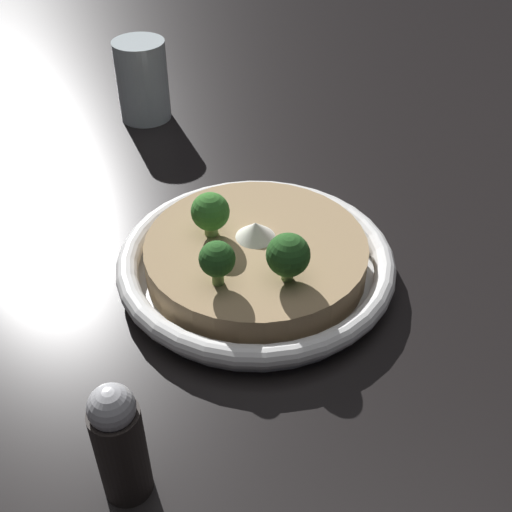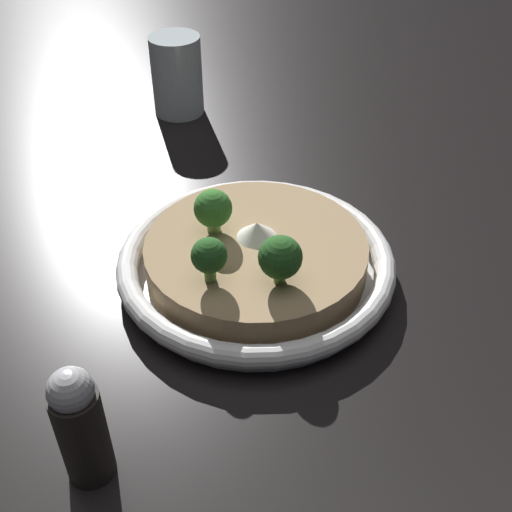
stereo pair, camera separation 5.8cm
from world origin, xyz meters
name	(u,v)px [view 1 (the left image)]	position (x,y,z in m)	size (l,w,h in m)	color
ground_plane	(256,275)	(0.00, 0.00, 0.00)	(6.00, 6.00, 0.00)	black
risotto_bowl	(256,260)	(0.00, 0.00, 0.02)	(0.25, 0.25, 0.04)	white
cheese_sprinkle	(255,230)	(0.00, 0.01, 0.05)	(0.04, 0.04, 0.02)	white
broccoli_back_left	(210,212)	(-0.04, 0.02, 0.06)	(0.03, 0.03, 0.04)	#84A856
broccoli_front_right	(288,255)	(0.02, -0.05, 0.06)	(0.04, 0.04, 0.04)	#668E47
broccoli_front	(217,260)	(-0.03, -0.05, 0.06)	(0.03, 0.03, 0.04)	#668E47
drinking_glass	(142,81)	(-0.12, 0.32, 0.05)	(0.06, 0.06, 0.10)	silver
pepper_shaker	(119,442)	(-0.10, -0.21, 0.05)	(0.03, 0.03, 0.10)	black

